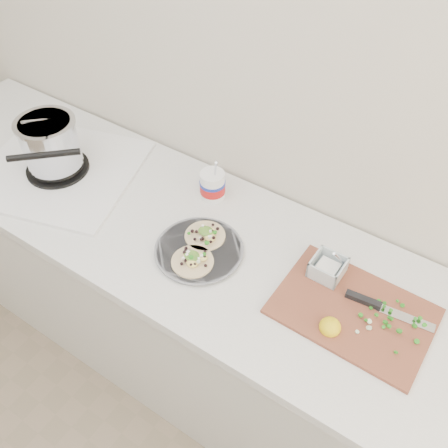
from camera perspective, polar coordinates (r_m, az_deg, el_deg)
The scene contains 5 objects.
counter at distance 2.06m, azimuth -5.02°, elevation -8.22°, with size 2.44×0.66×0.90m.
stove at distance 1.94m, azimuth -18.91°, elevation 7.63°, with size 0.69×0.66×0.27m.
taco_plate at distance 1.60m, azimuth -2.88°, elevation -2.78°, with size 0.29×0.29×0.04m.
tub at distance 1.75m, azimuth -1.28°, elevation 4.67°, with size 0.09×0.09×0.20m.
cutboard at distance 1.51m, azimuth 14.53°, elevation -8.96°, with size 0.45×0.31×0.07m.
Camera 1 is at (0.81, 0.53, 2.12)m, focal length 40.00 mm.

